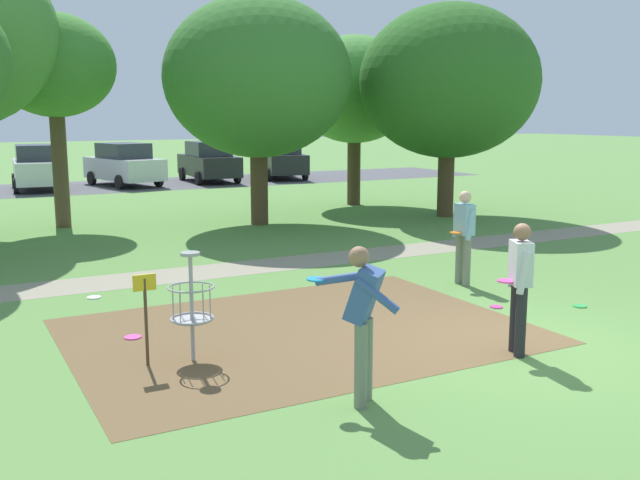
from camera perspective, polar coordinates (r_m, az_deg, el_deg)
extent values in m
plane|color=#5B8942|center=(10.04, 15.41, -8.14)|extent=(160.00, 160.00, 0.00)
cube|color=brown|center=(10.34, -1.58, -7.23)|extent=(6.33, 4.67, 0.01)
cylinder|color=#9E9EA3|center=(9.10, -10.13, -5.39)|extent=(0.05, 0.05, 1.35)
cylinder|color=#9E9EA3|center=(8.94, -10.27, -1.09)|extent=(0.24, 0.24, 0.04)
torus|color=#9E9EA3|center=(9.03, -10.19, -3.70)|extent=(0.58, 0.58, 0.02)
torus|color=#9E9EA3|center=(9.13, -10.11, -6.14)|extent=(0.55, 0.55, 0.03)
cylinder|color=#9E9EA3|center=(9.14, -10.11, -6.26)|extent=(0.48, 0.48, 0.02)
cylinder|color=gray|center=(9.15, -8.73, -4.77)|extent=(0.01, 0.01, 0.40)
cylinder|color=gray|center=(9.26, -9.29, -4.60)|extent=(0.01, 0.01, 0.40)
cylinder|color=gray|center=(9.31, -10.16, -4.56)|extent=(0.01, 0.01, 0.40)
cylinder|color=gray|center=(9.26, -11.02, -4.65)|extent=(0.01, 0.01, 0.40)
cylinder|color=gray|center=(9.15, -11.57, -4.86)|extent=(0.01, 0.01, 0.40)
cylinder|color=gray|center=(9.01, -11.59, -5.09)|extent=(0.01, 0.01, 0.40)
cylinder|color=gray|center=(8.89, -11.05, -5.27)|extent=(0.01, 0.01, 0.40)
cylinder|color=gray|center=(8.85, -10.14, -5.32)|extent=(0.01, 0.01, 0.40)
cylinder|color=gray|center=(8.89, -9.24, -5.22)|extent=(0.01, 0.01, 0.40)
cylinder|color=gray|center=(9.01, -8.70, -5.00)|extent=(0.01, 0.01, 0.40)
cylinder|color=#4C3823|center=(9.08, -13.63, -6.37)|extent=(0.04, 0.04, 1.10)
cube|color=gold|center=(8.95, -13.76, -3.29)|extent=(0.28, 0.03, 0.20)
cylinder|color=#232328|center=(9.50, 15.63, -6.29)|extent=(0.14, 0.14, 0.92)
cylinder|color=#232328|center=(9.70, 15.23, -5.93)|extent=(0.14, 0.14, 0.92)
cube|color=silver|center=(9.43, 15.64, -1.78)|extent=(0.36, 0.42, 0.56)
sphere|color=brown|center=(9.36, 15.75, 0.62)|extent=(0.22, 0.22, 0.22)
cylinder|color=silver|center=(9.27, 15.85, -2.52)|extent=(0.19, 0.15, 0.55)
cylinder|color=silver|center=(9.62, 15.16, -2.04)|extent=(0.19, 0.15, 0.55)
cylinder|color=#E53D99|center=(9.42, 14.53, -3.16)|extent=(0.22, 0.22, 0.02)
cylinder|color=slate|center=(13.18, 11.57, -1.62)|extent=(0.14, 0.14, 0.92)
cylinder|color=slate|center=(13.35, 10.99, -1.46)|extent=(0.14, 0.14, 0.92)
cube|color=#84B7D1|center=(13.14, 11.39, 1.63)|extent=(0.23, 0.37, 0.56)
sphere|color=beige|center=(13.09, 11.45, 3.36)|extent=(0.22, 0.22, 0.22)
cylinder|color=#84B7D1|center=(12.99, 11.81, 1.14)|extent=(0.17, 0.10, 0.55)
cylinder|color=#84B7D1|center=(13.28, 10.81, 1.37)|extent=(0.17, 0.10, 0.55)
cylinder|color=orange|center=(13.06, 10.73, 0.58)|extent=(0.22, 0.22, 0.02)
cylinder|color=slate|center=(7.64, 3.26, -9.94)|extent=(0.14, 0.14, 0.92)
cylinder|color=slate|center=(7.84, 3.68, -9.41)|extent=(0.14, 0.14, 0.92)
cube|color=#385693|center=(7.52, 3.53, -4.35)|extent=(0.52, 0.53, 0.60)
sphere|color=#9E7051|center=(7.45, 3.12, -1.34)|extent=(0.22, 0.22, 0.22)
cylinder|color=#385693|center=(7.73, 1.70, -3.06)|extent=(0.47, 0.49, 0.21)
cylinder|color=#1E93DB|center=(7.82, -0.27, -3.13)|extent=(0.22, 0.22, 0.02)
cylinder|color=#385693|center=(7.32, 4.57, -4.39)|extent=(0.39, 0.41, 0.37)
cylinder|color=#E53D99|center=(11.91, 13.80, -5.17)|extent=(0.20, 0.20, 0.02)
cylinder|color=#E53D99|center=(10.37, -14.63, -7.47)|extent=(0.24, 0.24, 0.02)
cylinder|color=white|center=(12.74, -17.50, -4.36)|extent=(0.24, 0.24, 0.02)
cylinder|color=green|center=(12.34, 19.91, -4.95)|extent=(0.22, 0.22, 0.02)
cylinder|color=#4C3823|center=(24.61, 2.70, 5.50)|extent=(0.45, 0.45, 2.30)
ellipsoid|color=#4C8E3D|center=(24.55, 2.76, 11.84)|extent=(4.18, 4.18, 3.56)
cylinder|color=#4C3823|center=(20.22, -4.85, 4.25)|extent=(0.49, 0.49, 2.13)
ellipsoid|color=#38752D|center=(20.14, -4.97, 12.75)|extent=(5.14, 5.14, 4.37)
cylinder|color=brown|center=(20.82, -19.91, 5.25)|extent=(0.41, 0.41, 3.13)
ellipsoid|color=#428433|center=(20.81, -20.37, 12.89)|extent=(3.23, 3.23, 2.74)
cylinder|color=#4C3823|center=(22.07, 9.94, 4.49)|extent=(0.49, 0.49, 2.03)
ellipsoid|color=#2D6623|center=(22.00, 10.18, 12.29)|extent=(5.29, 5.29, 4.50)
cube|color=#4C4C51|center=(32.37, -16.26, 4.13)|extent=(36.00, 6.00, 0.01)
cube|color=silver|center=(31.73, -21.47, 5.09)|extent=(2.11, 4.32, 0.90)
cube|color=#2D333D|center=(31.68, -21.56, 6.47)|extent=(1.74, 2.30, 0.64)
cylinder|color=black|center=(33.03, -23.09, 4.36)|extent=(0.22, 0.61, 0.60)
cylinder|color=black|center=(33.11, -19.97, 4.57)|extent=(0.22, 0.61, 0.60)
cylinder|color=black|center=(30.44, -22.99, 3.96)|extent=(0.22, 0.61, 0.60)
cylinder|color=black|center=(30.52, -19.61, 4.19)|extent=(0.22, 0.61, 0.60)
cube|color=silver|center=(32.26, -15.27, 5.49)|extent=(2.77, 4.51, 0.90)
cube|color=#2D333D|center=(32.21, -15.33, 6.86)|extent=(2.07, 2.51, 0.64)
cylinder|color=black|center=(33.07, -17.66, 4.69)|extent=(0.32, 0.63, 0.60)
cylinder|color=black|center=(33.86, -14.90, 4.94)|extent=(0.32, 0.63, 0.60)
cylinder|color=black|center=(30.73, -15.61, 4.43)|extent=(0.32, 0.63, 0.60)
cylinder|color=black|center=(31.58, -12.69, 4.69)|extent=(0.32, 0.63, 0.60)
cube|color=black|center=(33.41, -8.81, 5.87)|extent=(1.94, 4.26, 0.90)
cube|color=#2D333D|center=(33.37, -8.84, 7.19)|extent=(1.66, 2.24, 0.64)
cylinder|color=black|center=(34.44, -10.88, 5.17)|extent=(0.20, 0.61, 0.60)
cylinder|color=black|center=(34.96, -8.03, 5.32)|extent=(0.20, 0.61, 0.60)
cylinder|color=black|center=(31.95, -9.62, 4.85)|extent=(0.20, 0.61, 0.60)
cylinder|color=black|center=(32.50, -6.57, 5.01)|extent=(0.20, 0.61, 0.60)
cube|color=black|center=(34.88, -3.21, 6.14)|extent=(2.57, 4.47, 0.90)
cube|color=#2D333D|center=(34.84, -3.23, 7.40)|extent=(1.97, 2.45, 0.64)
cylinder|color=black|center=(35.97, -5.11, 5.51)|extent=(0.29, 0.62, 0.60)
cylinder|color=black|center=(36.39, -2.32, 5.59)|extent=(0.29, 0.62, 0.60)
cylinder|color=black|center=(33.44, -4.17, 5.19)|extent=(0.29, 0.62, 0.60)
cylinder|color=black|center=(33.89, -1.19, 5.28)|extent=(0.29, 0.62, 0.60)
cube|color=gray|center=(15.12, -1.42, -1.71)|extent=(40.00, 1.29, 0.00)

